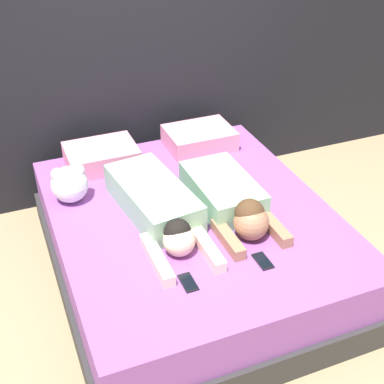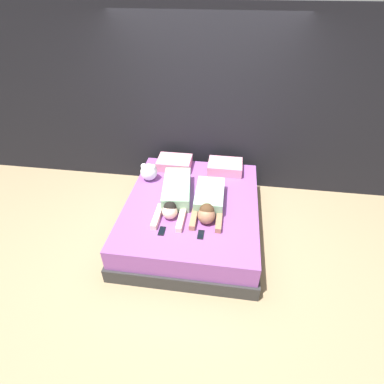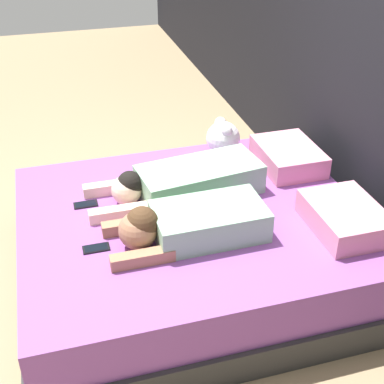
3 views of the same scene
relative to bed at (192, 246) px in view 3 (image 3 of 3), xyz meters
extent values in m
plane|color=#9E8460|center=(0.00, 0.00, -0.23)|extent=(12.00, 12.00, 0.00)
cube|color=#2D2D2D|center=(0.00, 0.00, -0.13)|extent=(1.75, 2.07, 0.20)
cube|color=#8C4C9E|center=(0.00, 0.00, 0.10)|extent=(1.69, 2.01, 0.28)
cube|color=pink|center=(-0.38, 0.79, 0.31)|extent=(0.50, 0.37, 0.15)
cube|color=pink|center=(0.38, 0.79, 0.31)|extent=(0.50, 0.37, 0.15)
cube|color=#8CBF99|center=(-0.22, 0.11, 0.33)|extent=(0.44, 0.79, 0.19)
sphere|color=beige|center=(-0.22, -0.35, 0.33)|extent=(0.18, 0.18, 0.18)
sphere|color=black|center=(-0.22, -0.33, 0.37)|extent=(0.16, 0.16, 0.16)
cube|color=beige|center=(-0.37, -0.39, 0.28)|extent=(0.07, 0.41, 0.07)
cube|color=beige|center=(-0.07, -0.39, 0.28)|extent=(0.07, 0.41, 0.07)
cube|color=#8CBF99|center=(0.22, 0.04, 0.33)|extent=(0.36, 0.62, 0.18)
sphere|color=#A37051|center=(0.22, -0.37, 0.35)|extent=(0.21, 0.21, 0.21)
sphere|color=#4C331E|center=(0.22, -0.34, 0.39)|extent=(0.18, 0.18, 0.18)
cube|color=#A37051|center=(0.07, -0.37, 0.28)|extent=(0.07, 0.34, 0.07)
cube|color=#A37051|center=(0.37, -0.37, 0.28)|extent=(0.07, 0.34, 0.07)
cube|color=black|center=(-0.26, -0.60, 0.25)|extent=(0.07, 0.14, 0.01)
cube|color=black|center=(-0.26, -0.60, 0.25)|extent=(0.06, 0.12, 0.00)
cube|color=black|center=(0.18, -0.59, 0.25)|extent=(0.07, 0.14, 0.01)
cube|color=black|center=(0.18, -0.59, 0.25)|extent=(0.06, 0.12, 0.00)
sphere|color=white|center=(-0.67, 0.42, 0.36)|extent=(0.24, 0.24, 0.24)
sphere|color=white|center=(-0.74, 0.42, 0.45)|extent=(0.08, 0.08, 0.08)
sphere|color=white|center=(-0.61, 0.42, 0.45)|extent=(0.08, 0.08, 0.08)
camera|label=1|loc=(-1.03, -2.55, 2.18)|focal=50.00mm
camera|label=2|loc=(0.43, -3.00, 2.66)|focal=28.00mm
camera|label=3|loc=(2.52, -0.72, 2.03)|focal=50.00mm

